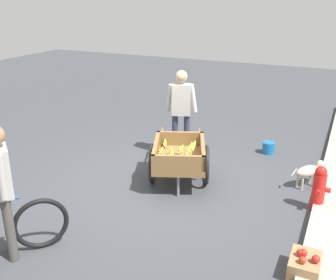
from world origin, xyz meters
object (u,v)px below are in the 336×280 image
(fruit_cart, at_px, (179,157))
(fire_hydrant, at_px, (319,188))
(vendor_person, at_px, (181,106))
(dog, at_px, (309,171))
(apple_crate, at_px, (305,265))
(plastic_bucket, at_px, (268,148))
(cyclist_person, at_px, (2,181))

(fruit_cart, xyz_separation_m, fire_hydrant, (-0.04, 2.12, -0.10))
(fruit_cart, height_order, vendor_person, vendor_person)
(dog, xyz_separation_m, apple_crate, (2.24, 0.23, -0.15))
(dog, xyz_separation_m, plastic_bucket, (-1.13, -0.86, -0.16))
(cyclist_person, bearing_deg, plastic_bucket, 155.01)
(fire_hydrant, bearing_deg, cyclist_person, -50.21)
(vendor_person, relative_size, cyclist_person, 1.01)
(vendor_person, height_order, dog, vendor_person)
(cyclist_person, height_order, dog, cyclist_person)
(cyclist_person, distance_m, fire_hydrant, 4.14)
(cyclist_person, xyz_separation_m, plastic_bucket, (-4.45, 2.08, -0.85))
(cyclist_person, xyz_separation_m, fire_hydrant, (-2.62, 3.14, -0.63))
(dog, relative_size, apple_crate, 1.24)
(fruit_cart, xyz_separation_m, vendor_person, (-1.07, -0.43, 0.53))
(fruit_cart, height_order, apple_crate, fruit_cart)
(fire_hydrant, height_order, plastic_bucket, fire_hydrant)
(plastic_bucket, bearing_deg, fruit_cart, -29.47)
(plastic_bucket, height_order, apple_crate, apple_crate)
(dog, bearing_deg, vendor_person, -97.86)
(dog, bearing_deg, cyclist_person, -41.49)
(vendor_person, xyz_separation_m, fire_hydrant, (1.03, 2.55, -0.64))
(fruit_cart, height_order, fire_hydrant, fruit_cart)
(fruit_cart, bearing_deg, apple_crate, 55.04)
(fire_hydrant, bearing_deg, plastic_bucket, -149.90)
(vendor_person, distance_m, cyclist_person, 3.69)
(vendor_person, bearing_deg, cyclist_person, -9.14)
(fruit_cart, distance_m, fire_hydrant, 2.13)
(fruit_cart, xyz_separation_m, apple_crate, (1.50, 2.15, -0.32))
(dog, height_order, apple_crate, dog)
(dog, distance_m, fire_hydrant, 0.74)
(cyclist_person, bearing_deg, apple_crate, 108.82)
(fire_hydrant, height_order, apple_crate, fire_hydrant)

